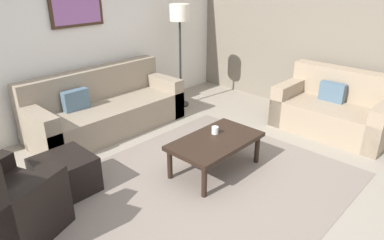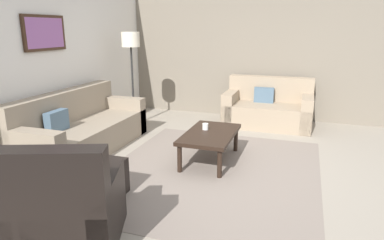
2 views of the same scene
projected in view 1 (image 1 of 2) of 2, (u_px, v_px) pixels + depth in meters
ground_plane at (204, 185)px, 3.84m from camera, size 8.00×8.00×0.00m
rear_partition at (69, 31)px, 4.92m from camera, size 6.00×0.12×2.80m
stone_feature_panel at (335, 27)px, 5.29m from camera, size 0.12×5.20×2.80m
area_rug at (204, 185)px, 3.84m from camera, size 3.11×2.63×0.01m
couch_main at (104, 110)px, 5.13m from camera, size 2.27×0.90×0.88m
couch_loveseat at (335, 110)px, 5.10m from camera, size 0.90×1.58×0.88m
ottoman at (65, 175)px, 3.67m from camera, size 0.56×0.56×0.40m
coffee_table at (216, 143)px, 4.00m from camera, size 1.10×0.64×0.41m
cup at (215, 130)px, 4.10m from camera, size 0.08×0.08×0.09m
lamp_standing at (180, 23)px, 5.59m from camera, size 0.32×0.32×1.71m
framed_artwork at (77, 8)px, 4.82m from camera, size 0.80×0.04×0.49m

